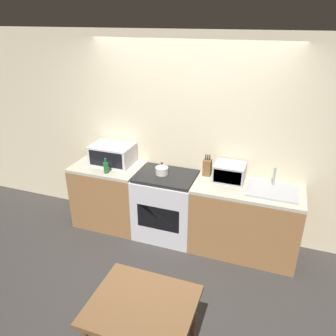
{
  "coord_description": "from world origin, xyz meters",
  "views": [
    {
      "loc": [
        1.09,
        -2.62,
        2.75
      ],
      "look_at": [
        -0.12,
        0.78,
        1.05
      ],
      "focal_mm": 35.0,
      "sensor_mm": 36.0,
      "label": 1
    }
  ],
  "objects": [
    {
      "name": "knife_block",
      "position": [
        0.31,
        1.05,
        1.01
      ],
      "size": [
        0.1,
        0.1,
        0.28
      ],
      "color": "brown",
      "rests_on": "counter_right_run"
    },
    {
      "name": "wall_back",
      "position": [
        0.0,
        1.22,
        1.3
      ],
      "size": [
        10.0,
        0.06,
        2.6
      ],
      "color": "beige",
      "rests_on": "ground_plane"
    },
    {
      "name": "kettle",
      "position": [
        -0.24,
        0.89,
        0.97
      ],
      "size": [
        0.16,
        0.16,
        0.16
      ],
      "color": "beige",
      "rests_on": "stove_range"
    },
    {
      "name": "dining_table",
      "position": [
        0.29,
        -0.97,
        0.63
      ],
      "size": [
        0.81,
        0.68,
        0.74
      ],
      "color": "brown",
      "rests_on": "ground_plane"
    },
    {
      "name": "bottle",
      "position": [
        -0.93,
        0.68,
        0.98
      ],
      "size": [
        0.06,
        0.06,
        0.2
      ],
      "color": "#1E662D",
      "rests_on": "counter_left_run"
    },
    {
      "name": "microwave",
      "position": [
        -0.99,
        0.97,
        1.03
      ],
      "size": [
        0.55,
        0.39,
        0.27
      ],
      "color": "silver",
      "rests_on": "counter_left_run"
    },
    {
      "name": "ground_plane",
      "position": [
        0.0,
        0.0,
        0.0
      ],
      "size": [
        16.0,
        16.0,
        0.0
      ],
      "primitive_type": "plane",
      "color": "#33302D"
    },
    {
      "name": "stove_range",
      "position": [
        -0.18,
        0.88,
        0.45
      ],
      "size": [
        0.78,
        0.62,
        0.9
      ],
      "color": "silver",
      "rests_on": "ground_plane"
    },
    {
      "name": "counter_right_run",
      "position": [
        0.85,
        0.88,
        0.45
      ],
      "size": [
        1.28,
        0.62,
        0.9
      ],
      "color": "olive",
      "rests_on": "ground_plane"
    },
    {
      "name": "counter_left_run",
      "position": [
        -1.03,
        0.88,
        0.45
      ],
      "size": [
        0.92,
        0.62,
        0.9
      ],
      "color": "olive",
      "rests_on": "ground_plane"
    },
    {
      "name": "sink_basin",
      "position": [
        1.11,
        0.89,
        0.91
      ],
      "size": [
        0.57,
        0.42,
        0.24
      ],
      "color": "#999BA0",
      "rests_on": "counter_right_run"
    },
    {
      "name": "toaster_oven",
      "position": [
        0.59,
        1.01,
        1.01
      ],
      "size": [
        0.37,
        0.31,
        0.21
      ],
      "color": "#999BA0",
      "rests_on": "counter_right_run"
    }
  ]
}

